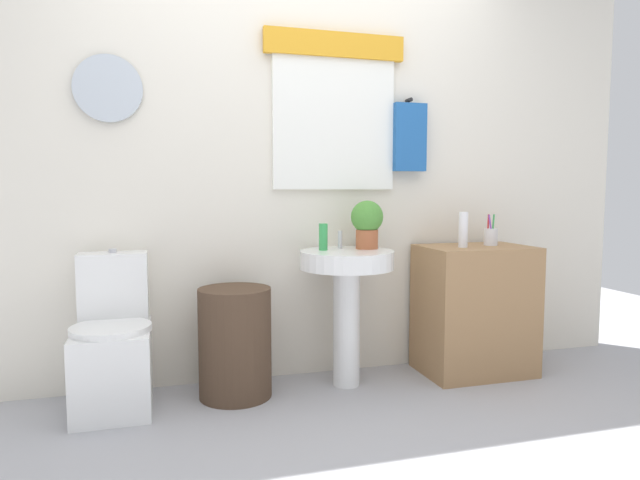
% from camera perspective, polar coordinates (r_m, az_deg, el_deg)
% --- Properties ---
extents(ground_plane, '(8.00, 8.00, 0.00)m').
position_cam_1_polar(ground_plane, '(2.38, 3.74, -22.01)').
color(ground_plane, '#A3A3A8').
extents(back_wall, '(4.40, 0.18, 2.60)m').
position_cam_1_polar(back_wall, '(3.23, -3.04, 9.09)').
color(back_wall, silver).
rests_on(back_wall, ground_plane).
extents(toilet, '(0.38, 0.51, 0.78)m').
position_cam_1_polar(toilet, '(2.99, -20.61, -10.45)').
color(toilet, white).
rests_on(toilet, ground_plane).
extents(laundry_hamper, '(0.38, 0.38, 0.58)m').
position_cam_1_polar(laundry_hamper, '(2.97, -8.80, -10.45)').
color(laundry_hamper, '#4C3828').
rests_on(laundry_hamper, ground_plane).
extents(pedestal_sink, '(0.52, 0.52, 0.76)m').
position_cam_1_polar(pedestal_sink, '(3.04, 2.78, -4.55)').
color(pedestal_sink, white).
rests_on(pedestal_sink, ground_plane).
extents(faucet, '(0.03, 0.03, 0.10)m').
position_cam_1_polar(faucet, '(3.13, 2.09, 0.04)').
color(faucet, silver).
rests_on(faucet, pedestal_sink).
extents(wooden_cabinet, '(0.63, 0.44, 0.76)m').
position_cam_1_polar(wooden_cabinet, '(3.42, 15.70, -6.95)').
color(wooden_cabinet, '#9E754C').
rests_on(wooden_cabinet, ground_plane).
extents(soap_bottle, '(0.05, 0.05, 0.15)m').
position_cam_1_polar(soap_bottle, '(3.02, 0.34, 0.32)').
color(soap_bottle, green).
rests_on(soap_bottle, pedestal_sink).
extents(potted_plant, '(0.18, 0.18, 0.27)m').
position_cam_1_polar(potted_plant, '(3.11, 4.90, 1.91)').
color(potted_plant, '#AD5B38').
rests_on(potted_plant, pedestal_sink).
extents(lotion_bottle, '(0.05, 0.05, 0.20)m').
position_cam_1_polar(lotion_bottle, '(3.26, 14.62, 1.04)').
color(lotion_bottle, white).
rests_on(lotion_bottle, wooden_cabinet).
extents(toothbrush_cup, '(0.08, 0.08, 0.19)m').
position_cam_1_polar(toothbrush_cup, '(3.43, 17.28, 0.36)').
color(toothbrush_cup, silver).
rests_on(toothbrush_cup, wooden_cabinet).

